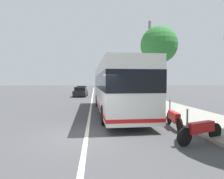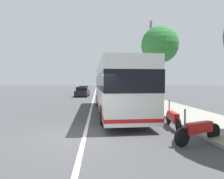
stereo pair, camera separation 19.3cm
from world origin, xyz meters
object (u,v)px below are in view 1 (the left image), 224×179
Objects in this scene: coach_bus at (116,86)px; motorcycle_far_end at (200,130)px; motorcycle_angled at (174,118)px; car_ahead_same_lane at (81,92)px; utility_pole at (149,62)px; roadside_tree_mid_block at (159,45)px; car_oncoming at (82,90)px; roadside_tree_far_block at (138,69)px.

motorcycle_far_end is at bearing -164.15° from coach_bus.
motorcycle_angled is at bearing -111.32° from motorcycle_far_end.
motorcycle_far_end is at bearing 18.64° from car_ahead_same_lane.
utility_pole is (14.00, -2.20, 3.91)m from motorcycle_far_end.
roadside_tree_mid_block is at bearing 172.91° from utility_pole.
roadside_tree_mid_block is (-18.43, -7.68, 4.57)m from car_oncoming.
coach_bus is 2.06× the size of roadside_tree_far_block.
motorcycle_angled is at bearing 11.24° from car_oncoming.
coach_bus is at bearing 30.89° from motorcycle_angled.
car_ahead_same_lane reaches higher than motorcycle_far_end.
coach_bus is 15.40m from car_ahead_same_lane.
motorcycle_angled is 21.29m from roadside_tree_far_block.
coach_bus is 5.55m from roadside_tree_mid_block.
roadside_tree_far_block is (15.88, -5.26, 2.37)m from coach_bus.
motorcycle_angled is 0.52× the size of car_oncoming.
utility_pole is at bearing -7.09° from roadside_tree_mid_block.
motorcycle_far_end is at bearing 170.13° from roadside_tree_mid_block.
roadside_tree_mid_block reaches higher than coach_bus.
car_oncoming is at bearing 8.73° from coach_bus.
roadside_tree_far_block is at bearing 99.90° from car_ahead_same_lane.
roadside_tree_far_block is (0.95, -8.84, 3.56)m from car_ahead_same_lane.
roadside_tree_far_block is at bearing -118.86° from motorcycle_far_end.
car_ahead_same_lane is at bearing 96.13° from roadside_tree_far_block.
coach_bus is at bearing -93.84° from motorcycle_far_end.
motorcycle_far_end is at bearing 171.07° from utility_pole.
car_oncoming is 0.62× the size of roadside_tree_mid_block.
utility_pole is at bearing 175.03° from roadside_tree_far_block.
utility_pole is at bearing -120.40° from motorcycle_far_end.
roadside_tree_mid_block is (-12.88, -7.46, 4.58)m from car_ahead_same_lane.
utility_pole is (-8.09, -8.06, 3.70)m from car_ahead_same_lane.
coach_bus is 7.64m from motorcycle_far_end.
motorcycle_angled is 0.25× the size of utility_pole.
roadside_tree_mid_block reaches higher than car_oncoming.
car_oncoming is (20.48, 3.80, -1.17)m from coach_bus.
motorcycle_angled is 8.56m from roadside_tree_mid_block.
roadside_tree_mid_block is 4.91m from utility_pole.
roadside_tree_far_block reaches higher than coach_bus.
coach_bus is 20.86m from car_oncoming.
coach_bus reaches higher than motorcycle_angled.
roadside_tree_mid_block is at bearing 33.86° from car_ahead_same_lane.
roadside_tree_far_block is (20.74, -2.99, 3.77)m from motorcycle_angled.
car_ahead_same_lane is 0.68× the size of roadside_tree_far_block.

